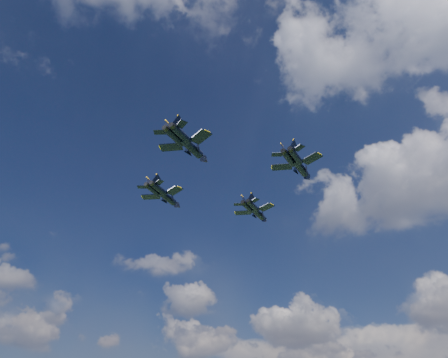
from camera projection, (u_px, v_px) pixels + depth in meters
jet_lead at (258, 213)px, 112.88m from camera, size 10.82×14.33×3.38m
jet_left at (168, 198)px, 105.67m from camera, size 11.10×14.79×3.48m
jet_right at (301, 168)px, 96.06m from camera, size 11.53×15.19×3.59m
jet_slot at (192, 148)px, 86.46m from camera, size 11.59×15.25×3.60m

